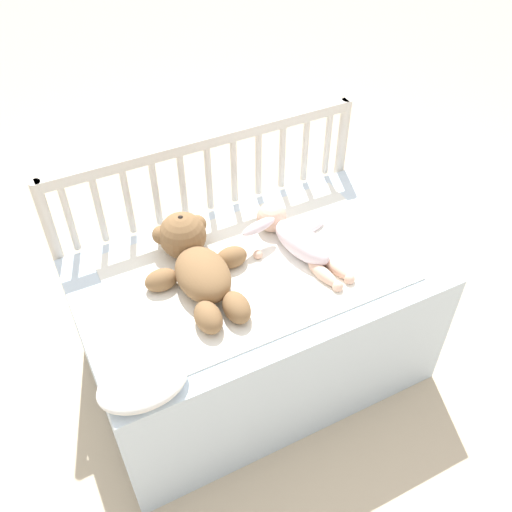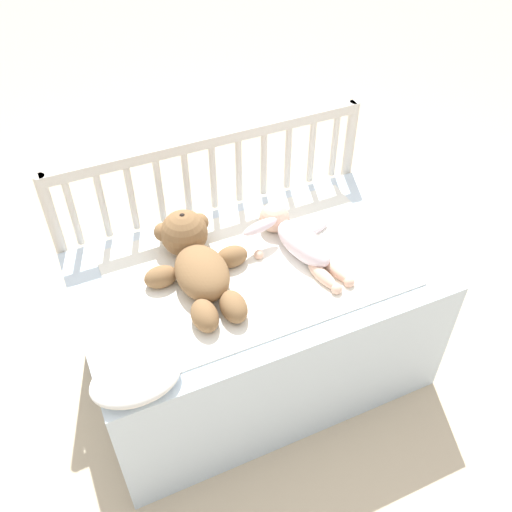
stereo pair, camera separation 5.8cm
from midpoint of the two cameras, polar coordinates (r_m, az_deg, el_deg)
The scene contains 7 objects.
ground_plane at distance 2.13m, azimuth 0.81°, elevation -10.96°, with size 12.00×12.00×0.00m, color #C6B293.
crib_mattress at distance 1.93m, azimuth 0.89°, elevation -6.69°, with size 1.09×0.65×0.50m.
crib_rail at distance 1.96m, azimuth -3.36°, elevation 6.36°, with size 1.09×0.04×0.78m.
blanket at distance 1.75m, azimuth 0.74°, elevation -1.29°, with size 0.88×0.54×0.01m.
teddy_bear at distance 1.71m, azimuth -5.06°, elevation -0.39°, with size 0.33×0.44×0.15m.
baby at distance 1.80m, azimuth 5.07°, elevation 1.68°, with size 0.31×0.40×0.10m.
small_pillow at distance 1.49m, azimuth -10.84°, elevation -11.97°, with size 0.23×0.16×0.06m.
Camera 2 is at (-0.51, -1.13, 1.73)m, focal length 40.00 mm.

